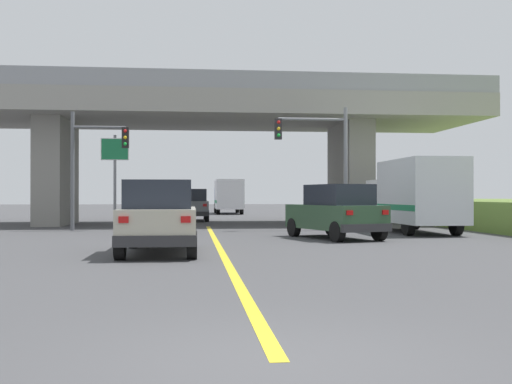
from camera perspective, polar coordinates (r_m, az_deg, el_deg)
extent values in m
plane|color=#424244|center=(35.37, -4.53, -2.93)|extent=(160.00, 160.00, 0.00)
cube|color=gray|center=(35.65, -4.52, 7.33)|extent=(30.20, 8.97, 1.22)
cube|color=gray|center=(36.12, -17.78, 1.69)|extent=(1.45, 5.38, 5.75)
cube|color=gray|center=(36.51, 8.58, 1.66)|extent=(1.45, 5.38, 5.75)
cube|color=gray|center=(31.54, -4.33, 10.28)|extent=(30.20, 0.20, 0.90)
cube|color=gray|center=(40.09, -4.67, 8.01)|extent=(30.20, 0.20, 0.90)
cube|color=yellow|center=(19.26, -3.37, -5.11)|extent=(0.20, 26.43, 0.01)
cube|color=#B7B29E|center=(17.63, -8.80, -2.93)|extent=(1.99, 4.67, 0.90)
cube|color=#1E232D|center=(17.26, -8.85, -0.23)|extent=(1.75, 2.57, 0.76)
cube|color=#2D2D30|center=(15.37, -9.23, -4.47)|extent=(2.02, 0.20, 0.28)
cube|color=red|center=(15.34, -12.02, -2.49)|extent=(0.24, 0.06, 0.16)
cube|color=red|center=(15.25, -6.45, -2.51)|extent=(0.24, 0.06, 0.16)
cylinder|color=black|center=(19.50, -11.16, -4.00)|extent=(0.26, 0.72, 0.72)
cylinder|color=black|center=(19.41, -5.89, -4.02)|extent=(0.26, 0.72, 0.72)
cylinder|color=black|center=(15.96, -12.34, -4.82)|extent=(0.26, 0.72, 0.72)
cylinder|color=black|center=(15.86, -5.89, -4.85)|extent=(0.26, 0.72, 0.72)
cube|color=#2D4C33|center=(23.52, 7.18, -2.27)|extent=(3.16, 4.78, 0.90)
cube|color=#1E232D|center=(23.22, 7.59, -0.25)|extent=(2.34, 2.82, 0.76)
cube|color=#2D2D30|center=(21.71, 10.08, -3.25)|extent=(1.93, 0.78, 0.28)
cube|color=red|center=(21.24, 8.56, -1.89)|extent=(0.25, 0.13, 0.16)
cube|color=red|center=(22.03, 11.74, -1.83)|extent=(0.25, 0.13, 0.16)
cylinder|color=black|center=(24.57, 3.48, -3.24)|extent=(0.46, 0.76, 0.72)
cylinder|color=black|center=(25.40, 6.95, -3.15)|extent=(0.46, 0.76, 0.72)
cylinder|color=black|center=(21.68, 7.45, -3.63)|extent=(0.46, 0.76, 0.72)
cylinder|color=black|center=(22.61, 11.20, -3.49)|extent=(0.46, 0.76, 0.72)
cube|color=silver|center=(30.48, 12.54, -0.71)|extent=(2.20, 2.00, 1.90)
cube|color=silver|center=(27.20, 14.85, 0.06)|extent=(2.31, 4.95, 2.68)
cube|color=#197F4C|center=(27.20, 14.85, -1.35)|extent=(2.33, 4.86, 0.24)
cylinder|color=black|center=(30.20, 10.74, -2.52)|extent=(0.30, 0.90, 0.90)
cylinder|color=black|center=(30.83, 14.30, -2.47)|extent=(0.30, 0.90, 0.90)
cylinder|color=black|center=(25.72, 13.75, -2.90)|extent=(0.30, 0.90, 0.90)
cylinder|color=black|center=(26.46, 17.84, -2.82)|extent=(0.30, 0.90, 0.90)
cube|color=slate|center=(40.13, -5.78, -1.46)|extent=(1.89, 4.79, 0.90)
cube|color=#1E232D|center=(39.77, -5.78, -0.28)|extent=(1.66, 2.64, 0.76)
cube|color=#2D2D30|center=(37.80, -5.78, -2.01)|extent=(1.93, 0.20, 0.28)
cube|color=red|center=(37.72, -6.85, -1.20)|extent=(0.24, 0.06, 0.16)
cube|color=red|center=(37.72, -4.70, -1.20)|extent=(0.24, 0.06, 0.16)
cylinder|color=black|center=(42.00, -6.94, -2.03)|extent=(0.26, 0.72, 0.72)
cylinder|color=black|center=(42.00, -4.64, -2.03)|extent=(0.26, 0.72, 0.72)
cylinder|color=black|center=(38.31, -7.04, -2.19)|extent=(0.26, 0.72, 0.72)
cylinder|color=black|center=(38.31, -4.51, -2.19)|extent=(0.26, 0.72, 0.72)
cylinder|color=slate|center=(29.46, 8.19, 2.12)|extent=(0.18, 0.18, 5.73)
cylinder|color=slate|center=(29.30, 5.15, 6.66)|extent=(3.19, 0.12, 0.12)
cube|color=#232326|center=(28.99, 2.04, 5.78)|extent=(0.32, 0.26, 0.96)
sphere|color=red|center=(28.87, 2.08, 6.40)|extent=(0.16, 0.16, 0.16)
sphere|color=gold|center=(28.84, 2.08, 5.81)|extent=(0.16, 0.16, 0.16)
sphere|color=green|center=(28.81, 2.08, 5.21)|extent=(0.16, 0.16, 0.16)
cylinder|color=#56595E|center=(29.96, -16.43, 1.85)|extent=(0.18, 0.18, 5.48)
cylinder|color=#56595E|center=(29.91, -14.15, 5.77)|extent=(2.40, 0.12, 0.12)
cube|color=black|center=(29.72, -11.85, 4.88)|extent=(0.32, 0.26, 0.96)
sphere|color=red|center=(29.60, -11.88, 5.48)|extent=(0.16, 0.16, 0.16)
sphere|color=gold|center=(29.57, -11.88, 4.91)|extent=(0.16, 0.16, 0.16)
sphere|color=green|center=(29.54, -11.88, 4.33)|extent=(0.16, 0.16, 0.16)
cylinder|color=slate|center=(32.07, -12.78, 0.96)|extent=(0.14, 0.14, 4.65)
cube|color=#197242|center=(32.09, -12.79, 3.84)|extent=(1.31, 0.08, 1.03)
cube|color=white|center=(32.08, -12.79, 3.84)|extent=(1.39, 0.04, 1.11)
cube|color=navy|center=(58.07, -2.71, -0.53)|extent=(2.20, 2.00, 1.90)
cube|color=silver|center=(54.41, -2.50, -0.21)|extent=(2.31, 5.32, 2.53)
cube|color=#197F4C|center=(54.42, -2.50, -0.88)|extent=(2.33, 5.22, 0.24)
cylinder|color=black|center=(58.03, -3.70, -1.47)|extent=(0.30, 0.90, 0.90)
cylinder|color=black|center=(58.15, -1.73, -1.47)|extent=(0.30, 0.90, 0.90)
cylinder|color=black|center=(53.05, -3.49, -1.58)|extent=(0.30, 0.90, 0.90)
cylinder|color=black|center=(53.17, -1.33, -1.57)|extent=(0.30, 0.90, 0.90)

